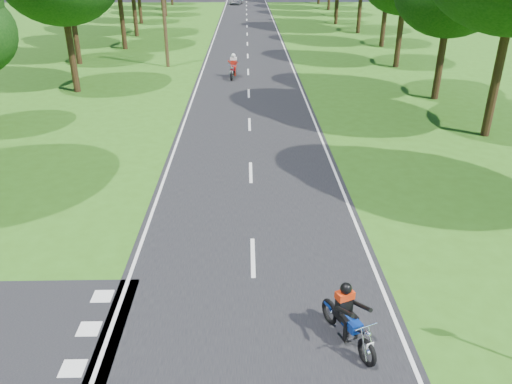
{
  "coord_description": "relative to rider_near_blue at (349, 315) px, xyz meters",
  "views": [
    {
      "loc": [
        -0.15,
        -9.88,
        7.82
      ],
      "look_at": [
        0.13,
        4.0,
        1.1
      ],
      "focal_mm": 35.0,
      "sensor_mm": 36.0,
      "label": 1
    }
  ],
  "objects": [
    {
      "name": "main_road",
      "position": [
        -2.03,
        51.41,
        -0.73
      ],
      "size": [
        7.0,
        140.0,
        0.02
      ],
      "primitive_type": "cube",
      "color": "black",
      "rests_on": "ground"
    },
    {
      "name": "telegraph_pole",
      "position": [
        -8.03,
        29.41,
        3.33
      ],
      "size": [
        1.2,
        0.26,
        8.0
      ],
      "color": "#382616",
      "rests_on": "ground"
    },
    {
      "name": "rider_far_red",
      "position": [
        -3.04,
        25.54,
        0.08
      ],
      "size": [
        0.86,
        1.99,
        1.61
      ],
      "primitive_type": null,
      "rotation": [
        0.0,
        0.0,
        -0.11
      ],
      "color": "#A90D12",
      "rests_on": "main_road"
    },
    {
      "name": "ground",
      "position": [
        -2.03,
        1.41,
        -0.74
      ],
      "size": [
        160.0,
        160.0,
        0.0
      ],
      "primitive_type": "plane",
      "color": "#2F6015",
      "rests_on": "ground"
    },
    {
      "name": "road_markings",
      "position": [
        -2.16,
        49.54,
        -0.72
      ],
      "size": [
        7.4,
        140.0,
        0.01
      ],
      "color": "silver",
      "rests_on": "main_road"
    },
    {
      "name": "rider_near_blue",
      "position": [
        0.0,
        0.0,
        0.0
      ],
      "size": [
        1.22,
        1.82,
        1.44
      ],
      "primitive_type": null,
      "rotation": [
        0.0,
        0.0,
        0.41
      ],
      "color": "#0D3297",
      "rests_on": "main_road"
    }
  ]
}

